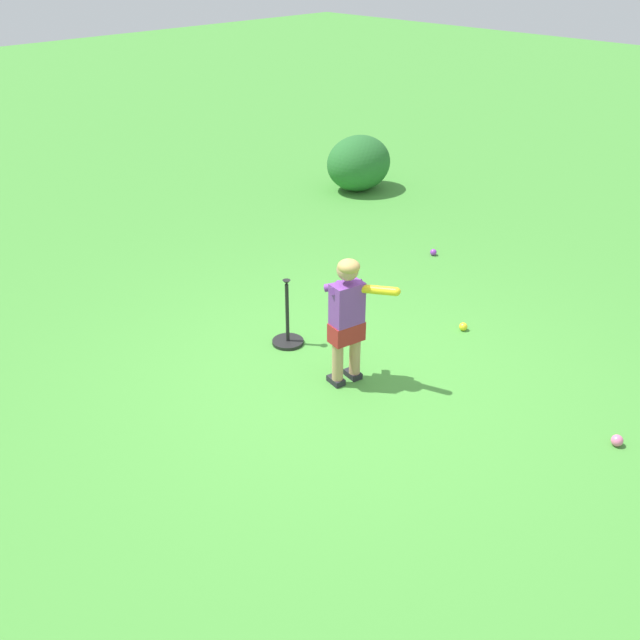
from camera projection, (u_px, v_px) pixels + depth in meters
name	position (u px, v px, depth m)	size (l,w,h in m)	color
ground_plane	(339.00, 378.00, 6.11)	(40.00, 40.00, 0.00)	#479338
child_batter	(348.00, 310.00, 5.76)	(0.36, 0.61, 1.08)	#232328
play_ball_center_lawn	(463.00, 327.00, 6.80)	(0.08, 0.08, 0.08)	yellow
play_ball_midfield	(433.00, 252.00, 8.33)	(0.07, 0.07, 0.07)	purple
play_ball_behind_batter	(617.00, 440.00, 5.30)	(0.09, 0.09, 0.09)	pink
batting_tee	(288.00, 333.00, 6.56)	(0.28, 0.28, 0.62)	black
shrub_left_background	(359.00, 163.00, 10.23)	(0.96, 0.80, 0.75)	#286B2D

